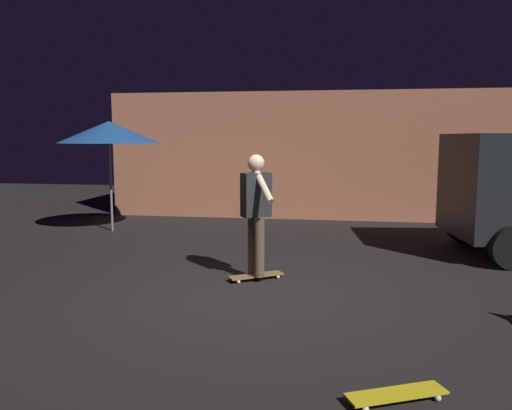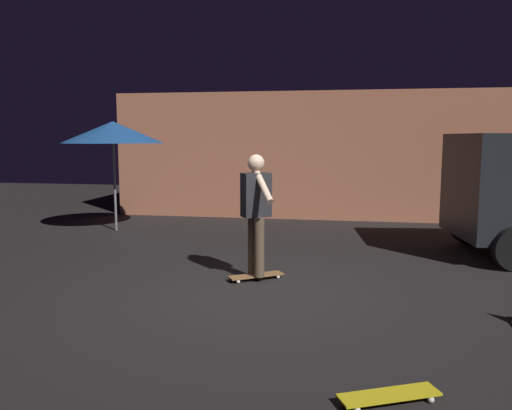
{
  "view_description": "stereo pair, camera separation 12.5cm",
  "coord_description": "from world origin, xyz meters",
  "px_view_note": "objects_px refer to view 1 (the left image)",
  "views": [
    {
      "loc": [
        0.97,
        -6.24,
        1.97
      ],
      "look_at": [
        -0.15,
        0.7,
        1.05
      ],
      "focal_mm": 36.38,
      "sensor_mm": 36.0,
      "label": 1
    },
    {
      "loc": [
        1.09,
        -6.21,
        1.97
      ],
      "look_at": [
        -0.15,
        0.7,
        1.05
      ],
      "focal_mm": 36.38,
      "sensor_mm": 36.0,
      "label": 2
    }
  ],
  "objects_px": {
    "patio_umbrella": "(109,132)",
    "skater": "(256,206)",
    "skateboard_ridden": "(256,276)",
    "skateboard_spare": "(396,394)"
  },
  "relations": [
    {
      "from": "skateboard_spare",
      "to": "skater",
      "type": "height_order",
      "value": "skater"
    },
    {
      "from": "skateboard_ridden",
      "to": "skateboard_spare",
      "type": "distance_m",
      "value": 3.52
    },
    {
      "from": "patio_umbrella",
      "to": "skater",
      "type": "bearing_deg",
      "value": -42.06
    },
    {
      "from": "skateboard_ridden",
      "to": "skater",
      "type": "distance_m",
      "value": 0.98
    },
    {
      "from": "skateboard_ridden",
      "to": "skateboard_spare",
      "type": "xyz_separation_m",
      "value": [
        1.57,
        -3.15,
        0.0
      ]
    },
    {
      "from": "skateboard_ridden",
      "to": "skater",
      "type": "xyz_separation_m",
      "value": [
        0.0,
        -0.0,
        0.98
      ]
    },
    {
      "from": "skateboard_spare",
      "to": "skater",
      "type": "bearing_deg",
      "value": 116.58
    },
    {
      "from": "skater",
      "to": "patio_umbrella",
      "type": "bearing_deg",
      "value": 137.94
    },
    {
      "from": "patio_umbrella",
      "to": "skateboard_ridden",
      "type": "height_order",
      "value": "patio_umbrella"
    },
    {
      "from": "skater",
      "to": "skateboard_ridden",
      "type": "bearing_deg",
      "value": 104.04
    }
  ]
}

